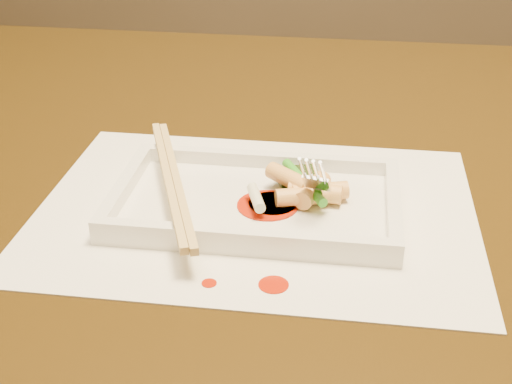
# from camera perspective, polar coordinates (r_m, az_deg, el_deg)

# --- Properties ---
(table) EXTENTS (1.40, 0.90, 0.75)m
(table) POSITION_cam_1_polar(r_m,az_deg,el_deg) (0.81, -4.69, -3.47)
(table) COLOR black
(table) RESTS_ON ground
(placemat) EXTENTS (0.40, 0.30, 0.00)m
(placemat) POSITION_cam_1_polar(r_m,az_deg,el_deg) (0.66, 0.00, -1.43)
(placemat) COLOR white
(placemat) RESTS_ON table
(sauce_splatter_a) EXTENTS (0.02, 0.02, 0.00)m
(sauce_splatter_a) POSITION_cam_1_polar(r_m,az_deg,el_deg) (0.56, 1.41, -7.42)
(sauce_splatter_a) COLOR #B61E05
(sauce_splatter_a) RESTS_ON placemat
(sauce_splatter_b) EXTENTS (0.01, 0.01, 0.00)m
(sauce_splatter_b) POSITION_cam_1_polar(r_m,az_deg,el_deg) (0.56, -3.77, -7.29)
(sauce_splatter_b) COLOR #B61E05
(sauce_splatter_b) RESTS_ON placemat
(plate_base) EXTENTS (0.26, 0.16, 0.01)m
(plate_base) POSITION_cam_1_polar(r_m,az_deg,el_deg) (0.65, 0.00, -1.07)
(plate_base) COLOR white
(plate_base) RESTS_ON placemat
(plate_rim_far) EXTENTS (0.26, 0.01, 0.01)m
(plate_rim_far) POSITION_cam_1_polar(r_m,az_deg,el_deg) (0.71, 0.83, 2.61)
(plate_rim_far) COLOR white
(plate_rim_far) RESTS_ON plate_base
(plate_rim_near) EXTENTS (0.26, 0.01, 0.01)m
(plate_rim_near) POSITION_cam_1_polar(r_m,az_deg,el_deg) (0.59, -1.01, -3.69)
(plate_rim_near) COLOR white
(plate_rim_near) RESTS_ON plate_base
(plate_rim_left) EXTENTS (0.01, 0.14, 0.01)m
(plate_rim_left) POSITION_cam_1_polar(r_m,az_deg,el_deg) (0.68, -10.47, 0.48)
(plate_rim_left) COLOR white
(plate_rim_left) RESTS_ON plate_base
(plate_rim_right) EXTENTS (0.01, 0.14, 0.01)m
(plate_rim_right) POSITION_cam_1_polar(r_m,az_deg,el_deg) (0.65, 10.95, -0.97)
(plate_rim_right) COLOR white
(plate_rim_right) RESTS_ON plate_base
(veg_piece) EXTENTS (0.04, 0.04, 0.01)m
(veg_piece) POSITION_cam_1_polar(r_m,az_deg,el_deg) (0.68, 3.39, 1.22)
(veg_piece) COLOR black
(veg_piece) RESTS_ON plate_base
(scallion_white) EXTENTS (0.02, 0.04, 0.01)m
(scallion_white) POSITION_cam_1_polar(r_m,az_deg,el_deg) (0.63, 0.00, -0.45)
(scallion_white) COLOR #EAEACC
(scallion_white) RESTS_ON plate_base
(scallion_green) EXTENTS (0.05, 0.08, 0.01)m
(scallion_green) POSITION_cam_1_polar(r_m,az_deg,el_deg) (0.66, 3.85, 0.81)
(scallion_green) COLOR #299317
(scallion_green) RESTS_ON plate_base
(chopstick_a) EXTENTS (0.09, 0.23, 0.01)m
(chopstick_a) POSITION_cam_1_polar(r_m,az_deg,el_deg) (0.66, -7.07, 1.05)
(chopstick_a) COLOR tan
(chopstick_a) RESTS_ON plate_rim_near
(chopstick_b) EXTENTS (0.09, 0.23, 0.01)m
(chopstick_b) POSITION_cam_1_polar(r_m,az_deg,el_deg) (0.66, -6.40, 1.00)
(chopstick_b) COLOR tan
(chopstick_b) RESTS_ON plate_rim_near
(fork) EXTENTS (0.09, 0.10, 0.14)m
(fork) POSITION_cam_1_polar(r_m,az_deg,el_deg) (0.63, 6.56, 5.45)
(fork) COLOR silver
(fork) RESTS_ON plate_base
(sauce_blob_0) EXTENTS (0.04, 0.04, 0.00)m
(sauce_blob_0) POSITION_cam_1_polar(r_m,az_deg,el_deg) (0.65, 1.35, -0.94)
(sauce_blob_0) COLOR #B61E05
(sauce_blob_0) RESTS_ON plate_base
(sauce_blob_1) EXTENTS (0.06, 0.06, 0.00)m
(sauce_blob_1) POSITION_cam_1_polar(r_m,az_deg,el_deg) (0.65, 0.94, -1.07)
(sauce_blob_1) COLOR #B61E05
(sauce_blob_1) RESTS_ON plate_base
(rice_cake_0) EXTENTS (0.03, 0.05, 0.02)m
(rice_cake_0) POSITION_cam_1_polar(r_m,az_deg,el_deg) (0.65, 4.55, 0.16)
(rice_cake_0) COLOR #F6CB73
(rice_cake_0) RESTS_ON plate_base
(rice_cake_1) EXTENTS (0.05, 0.03, 0.02)m
(rice_cake_1) POSITION_cam_1_polar(r_m,az_deg,el_deg) (0.65, 5.15, 0.02)
(rice_cake_1) COLOR #F6CB73
(rice_cake_1) RESTS_ON plate_base
(rice_cake_2) EXTENTS (0.05, 0.04, 0.02)m
(rice_cake_2) POSITION_cam_1_polar(r_m,az_deg,el_deg) (0.66, 2.66, 1.08)
(rice_cake_2) COLOR #F6CB73
(rice_cake_2) RESTS_ON plate_base
(rice_cake_3) EXTENTS (0.05, 0.03, 0.02)m
(rice_cake_3) POSITION_cam_1_polar(r_m,az_deg,el_deg) (0.64, 3.67, -0.35)
(rice_cake_3) COLOR #F6CB73
(rice_cake_3) RESTS_ON plate_base
(rice_cake_4) EXTENTS (0.05, 0.02, 0.02)m
(rice_cake_4) POSITION_cam_1_polar(r_m,az_deg,el_deg) (0.65, 4.76, -0.02)
(rice_cake_4) COLOR #F6CB73
(rice_cake_4) RESTS_ON plate_base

